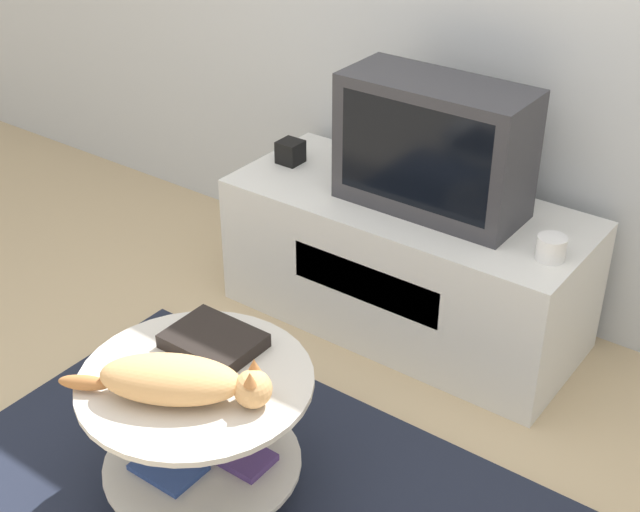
{
  "coord_description": "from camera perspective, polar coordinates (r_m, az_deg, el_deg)",
  "views": [
    {
      "loc": [
        1.32,
        -1.38,
        2.01
      ],
      "look_at": [
        -0.06,
        0.51,
        0.61
      ],
      "focal_mm": 50.0,
      "sensor_mm": 36.0,
      "label": 1
    }
  ],
  "objects": [
    {
      "name": "cat",
      "position": [
        2.4,
        -9.02,
        -7.88
      ],
      "size": [
        0.53,
        0.34,
        0.13
      ],
      "rotation": [
        0.0,
        0.0,
        0.51
      ],
      "color": "tan",
      "rests_on": "coffee_table"
    },
    {
      "name": "coffee_table",
      "position": [
        2.6,
        -7.71,
        -10.52
      ],
      "size": [
        0.66,
        0.66,
        0.45
      ],
      "color": "#B2B2B7",
      "rests_on": "rug"
    },
    {
      "name": "tv",
      "position": [
        3.12,
        7.3,
        6.97
      ],
      "size": [
        0.66,
        0.29,
        0.47
      ],
      "color": "#333338",
      "rests_on": "tv_stand"
    },
    {
      "name": "dvd_box",
      "position": [
        2.59,
        -6.83,
        -5.41
      ],
      "size": [
        0.26,
        0.2,
        0.04
      ],
      "color": "black",
      "rests_on": "coffee_table"
    },
    {
      "name": "speaker",
      "position": [
        3.52,
        -1.91,
        6.68
      ],
      "size": [
        0.09,
        0.09,
        0.09
      ],
      "color": "black",
      "rests_on": "tv_stand"
    },
    {
      "name": "ground_plane",
      "position": [
        2.77,
        -5.4,
        -15.83
      ],
      "size": [
        12.0,
        12.0,
        0.0
      ],
      "primitive_type": "plane",
      "color": "tan"
    },
    {
      "name": "rug",
      "position": [
        2.77,
        -5.41,
        -15.68
      ],
      "size": [
        1.83,
        1.22,
        0.02
      ],
      "color": "#1E2333",
      "rests_on": "ground_plane"
    },
    {
      "name": "tv_stand",
      "position": [
        3.38,
        5.5,
        -0.43
      ],
      "size": [
        1.35,
        0.57,
        0.53
      ],
      "color": "silver",
      "rests_on": "ground_plane"
    },
    {
      "name": "mug",
      "position": [
        2.95,
        14.58,
        0.51
      ],
      "size": [
        0.1,
        0.1,
        0.08
      ],
      "color": "white",
      "rests_on": "tv_stand"
    }
  ]
}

